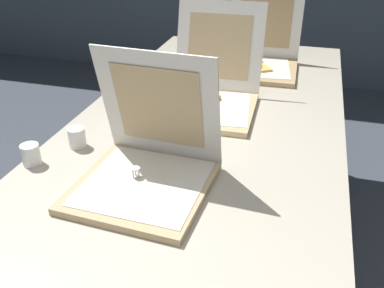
{
  "coord_description": "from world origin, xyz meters",
  "views": [
    {
      "loc": [
        0.34,
        -0.63,
        1.44
      ],
      "look_at": [
        0.02,
        0.49,
        0.79
      ],
      "focal_mm": 39.67,
      "sensor_mm": 36.0,
      "label": 1
    }
  ],
  "objects_px": {
    "cup_white_near_center": "(77,137)",
    "pizza_box_middle": "(210,94)",
    "pizza_box_front": "(146,168)",
    "cup_white_mid": "(123,113)",
    "table": "(200,144)",
    "pizza_box_back": "(260,58)",
    "cup_white_near_left": "(31,155)"
  },
  "relations": [
    {
      "from": "cup_white_near_center",
      "to": "pizza_box_middle",
      "type": "bearing_deg",
      "value": 51.37
    },
    {
      "from": "pizza_box_front",
      "to": "pizza_box_middle",
      "type": "distance_m",
      "value": 0.59
    },
    {
      "from": "table",
      "to": "cup_white_near_left",
      "type": "distance_m",
      "value": 0.58
    },
    {
      "from": "cup_white_near_center",
      "to": "cup_white_near_left",
      "type": "xyz_separation_m",
      "value": [
        -0.08,
        -0.14,
        0.0
      ]
    },
    {
      "from": "pizza_box_middle",
      "to": "cup_white_near_left",
      "type": "distance_m",
      "value": 0.73
    },
    {
      "from": "pizza_box_back",
      "to": "cup_white_near_left",
      "type": "bearing_deg",
      "value": -118.96
    },
    {
      "from": "cup_white_mid",
      "to": "cup_white_near_left",
      "type": "bearing_deg",
      "value": -113.06
    },
    {
      "from": "pizza_box_back",
      "to": "cup_white_near_center",
      "type": "relative_size",
      "value": 6.57
    },
    {
      "from": "pizza_box_middle",
      "to": "pizza_box_front",
      "type": "bearing_deg",
      "value": -96.33
    },
    {
      "from": "cup_white_near_center",
      "to": "cup_white_mid",
      "type": "bearing_deg",
      "value": 72.2
    },
    {
      "from": "table",
      "to": "pizza_box_front",
      "type": "relative_size",
      "value": 6.21
    },
    {
      "from": "pizza_box_front",
      "to": "table",
      "type": "bearing_deg",
      "value": 81.69
    },
    {
      "from": "cup_white_mid",
      "to": "cup_white_near_center",
      "type": "relative_size",
      "value": 1.0
    },
    {
      "from": "pizza_box_front",
      "to": "pizza_box_middle",
      "type": "relative_size",
      "value": 0.8
    },
    {
      "from": "table",
      "to": "cup_white_near_center",
      "type": "xyz_separation_m",
      "value": [
        -0.38,
        -0.2,
        0.07
      ]
    },
    {
      "from": "pizza_box_front",
      "to": "cup_white_mid",
      "type": "bearing_deg",
      "value": 125.88
    },
    {
      "from": "pizza_box_middle",
      "to": "cup_white_mid",
      "type": "bearing_deg",
      "value": -144.01
    },
    {
      "from": "pizza_box_back",
      "to": "cup_white_near_center",
      "type": "xyz_separation_m",
      "value": [
        -0.48,
        -0.96,
        -0.02
      ]
    },
    {
      "from": "pizza_box_back",
      "to": "cup_white_near_center",
      "type": "height_order",
      "value": "pizza_box_back"
    },
    {
      "from": "pizza_box_middle",
      "to": "pizza_box_back",
      "type": "distance_m",
      "value": 0.53
    },
    {
      "from": "pizza_box_back",
      "to": "pizza_box_middle",
      "type": "bearing_deg",
      "value": -105.72
    },
    {
      "from": "pizza_box_front",
      "to": "cup_white_near_center",
      "type": "distance_m",
      "value": 0.34
    },
    {
      "from": "pizza_box_front",
      "to": "cup_white_near_left",
      "type": "relative_size",
      "value": 5.74
    },
    {
      "from": "pizza_box_front",
      "to": "pizza_box_back",
      "type": "bearing_deg",
      "value": 84.21
    },
    {
      "from": "cup_white_mid",
      "to": "cup_white_near_center",
      "type": "height_order",
      "value": "same"
    },
    {
      "from": "pizza_box_middle",
      "to": "pizza_box_back",
      "type": "xyz_separation_m",
      "value": [
        0.13,
        0.52,
        0.0
      ]
    },
    {
      "from": "table",
      "to": "cup_white_near_left",
      "type": "bearing_deg",
      "value": -143.42
    },
    {
      "from": "table",
      "to": "pizza_box_back",
      "type": "xyz_separation_m",
      "value": [
        0.1,
        0.75,
        0.1
      ]
    },
    {
      "from": "pizza_box_back",
      "to": "cup_white_mid",
      "type": "relative_size",
      "value": 6.57
    },
    {
      "from": "table",
      "to": "pizza_box_back",
      "type": "distance_m",
      "value": 0.77
    },
    {
      "from": "pizza_box_middle",
      "to": "cup_white_near_center",
      "type": "xyz_separation_m",
      "value": [
        -0.35,
        -0.44,
        -0.02
      ]
    },
    {
      "from": "pizza_box_front",
      "to": "cup_white_mid",
      "type": "relative_size",
      "value": 5.74
    }
  ]
}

